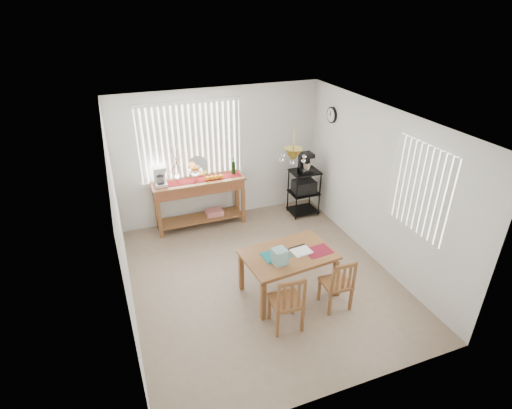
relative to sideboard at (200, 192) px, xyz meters
name	(u,v)px	position (x,y,z in m)	size (l,w,h in m)	color
ground	(262,278)	(0.50, -1.99, -0.74)	(4.00, 4.50, 0.01)	gray
room_shell	(263,182)	(0.50, -1.97, 0.96)	(4.20, 4.70, 2.70)	white
sideboard	(200,192)	(0.00, 0.00, 0.00)	(1.74, 0.49, 0.98)	brown
sideboard_items	(184,174)	(-0.28, 0.01, 0.40)	(1.65, 0.42, 0.75)	maroon
wire_cart	(304,188)	(2.08, -0.26, -0.16)	(0.56, 0.45, 0.95)	black
cart_items	(305,162)	(2.08, -0.25, 0.40)	(0.22, 0.27, 0.39)	black
dining_table	(288,258)	(0.74, -2.43, -0.11)	(1.39, 0.97, 0.70)	brown
table_items	(285,255)	(0.62, -2.55, 0.05)	(1.04, 0.45, 0.22)	#15747A
chair_left	(287,302)	(0.42, -3.09, -0.30)	(0.44, 0.44, 0.89)	brown
chair_right	(337,284)	(1.26, -2.98, -0.32)	(0.40, 0.40, 0.84)	brown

